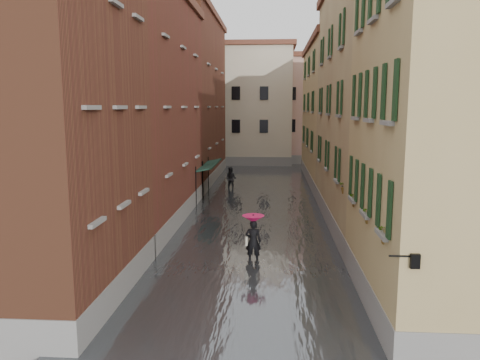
% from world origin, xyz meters
% --- Properties ---
extents(ground, '(120.00, 120.00, 0.00)m').
position_xyz_m(ground, '(0.00, 0.00, 0.00)').
color(ground, '#5E5E61').
rests_on(ground, ground).
extents(floodwater, '(10.00, 60.00, 0.20)m').
position_xyz_m(floodwater, '(0.00, 13.00, 0.10)').
color(floodwater, '#4D5155').
rests_on(floodwater, ground).
extents(building_left_near, '(6.00, 8.00, 13.00)m').
position_xyz_m(building_left_near, '(-7.00, -2.00, 6.50)').
color(building_left_near, brown).
rests_on(building_left_near, ground).
extents(building_left_mid, '(6.00, 14.00, 12.50)m').
position_xyz_m(building_left_mid, '(-7.00, 9.00, 6.25)').
color(building_left_mid, maroon).
rests_on(building_left_mid, ground).
extents(building_left_far, '(6.00, 16.00, 14.00)m').
position_xyz_m(building_left_far, '(-7.00, 24.00, 7.00)').
color(building_left_far, brown).
rests_on(building_left_far, ground).
extents(building_right_near, '(6.00, 8.00, 11.50)m').
position_xyz_m(building_right_near, '(7.00, -2.00, 5.75)').
color(building_right_near, tan).
rests_on(building_right_near, ground).
extents(building_right_mid, '(6.00, 14.00, 13.00)m').
position_xyz_m(building_right_mid, '(7.00, 9.00, 6.50)').
color(building_right_mid, tan).
rests_on(building_right_mid, ground).
extents(building_right_far, '(6.00, 16.00, 11.50)m').
position_xyz_m(building_right_far, '(7.00, 24.00, 5.75)').
color(building_right_far, tan).
rests_on(building_right_far, ground).
extents(building_end_cream, '(12.00, 9.00, 13.00)m').
position_xyz_m(building_end_cream, '(-3.00, 38.00, 6.50)').
color(building_end_cream, beige).
rests_on(building_end_cream, ground).
extents(building_end_pink, '(10.00, 9.00, 12.00)m').
position_xyz_m(building_end_pink, '(6.00, 40.00, 6.00)').
color(building_end_pink, tan).
rests_on(building_end_pink, ground).
extents(awning_near, '(1.09, 2.84, 2.80)m').
position_xyz_m(awning_near, '(-3.49, 13.99, 2.46)').
color(awning_near, '#153024').
rests_on(awning_near, ground).
extents(awning_far, '(1.09, 2.93, 2.80)m').
position_xyz_m(awning_far, '(-3.49, 17.02, 2.46)').
color(awning_far, '#153024').
rests_on(awning_far, ground).
extents(wall_lantern, '(0.71, 0.22, 0.35)m').
position_xyz_m(wall_lantern, '(4.33, -6.00, 3.01)').
color(wall_lantern, black).
rests_on(wall_lantern, ground).
extents(window_planters, '(0.59, 8.27, 0.84)m').
position_xyz_m(window_planters, '(4.12, -0.77, 3.51)').
color(window_planters, brown).
rests_on(window_planters, ground).
extents(pedestrian_main, '(0.97, 0.97, 2.06)m').
position_xyz_m(pedestrian_main, '(0.18, 2.32, 1.24)').
color(pedestrian_main, black).
rests_on(pedestrian_main, ground).
extents(pedestrian_far, '(1.06, 0.93, 1.87)m').
position_xyz_m(pedestrian_far, '(-2.29, 19.48, 0.93)').
color(pedestrian_far, black).
rests_on(pedestrian_far, ground).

